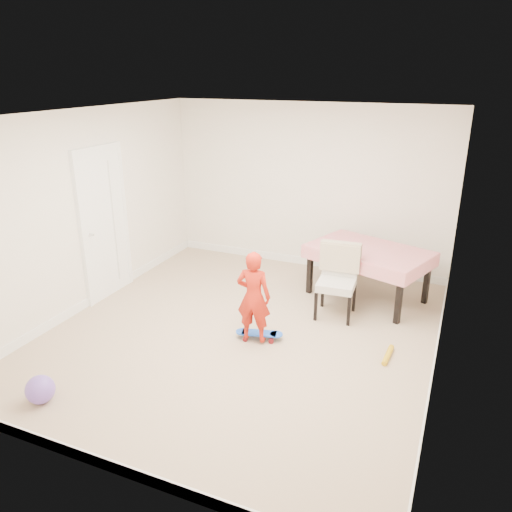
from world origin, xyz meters
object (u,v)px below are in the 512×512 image
at_px(dining_chair, 336,282).
at_px(child, 254,300).
at_px(dining_table, 367,273).
at_px(skateboard, 259,336).
at_px(balloon, 40,389).

bearing_deg(dining_chair, child, -128.29).
height_order(dining_table, skateboard, dining_table).
bearing_deg(balloon, skateboard, 52.86).
height_order(skateboard, balloon, balloon).
xyz_separation_m(dining_chair, child, (-0.71, -1.04, 0.07)).
distance_m(dining_table, balloon, 4.36).
bearing_deg(dining_table, child, -99.74).
distance_m(skateboard, balloon, 2.45).
xyz_separation_m(skateboard, balloon, (-1.48, -1.95, 0.10)).
bearing_deg(dining_table, dining_chair, -90.76).
xyz_separation_m(dining_table, skateboard, (-0.94, -1.67, -0.33)).
bearing_deg(child, dining_chair, -130.82).
bearing_deg(dining_chair, dining_table, 66.08).
height_order(dining_table, child, child).
bearing_deg(balloon, dining_table, 56.26).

